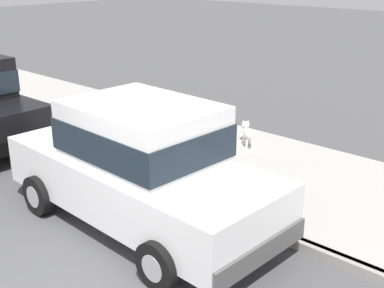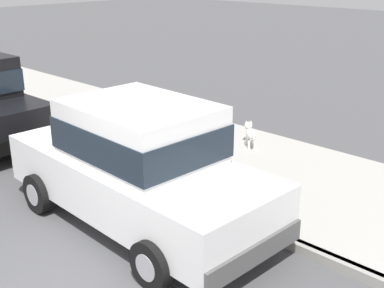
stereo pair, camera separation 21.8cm
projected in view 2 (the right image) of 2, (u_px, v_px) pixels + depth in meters
name	position (u px, v px, depth m)	size (l,w,h in m)	color
curb	(220.00, 213.00, 7.82)	(0.16, 64.00, 0.14)	gray
sidewalk	(285.00, 179.00, 9.04)	(3.60, 64.00, 0.14)	#A8A59E
car_white_sedan	(138.00, 164.00, 7.33)	(2.16, 4.66, 1.92)	white
dog_white	(250.00, 133.00, 10.41)	(0.54, 0.60, 0.49)	white
fire_hydrant	(96.00, 130.00, 10.45)	(0.34, 0.24, 0.72)	gold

